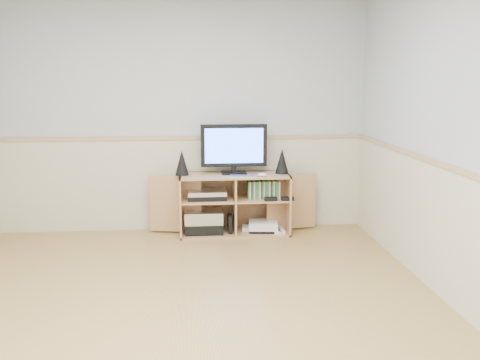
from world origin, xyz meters
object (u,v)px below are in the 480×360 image
monitor (234,147)px  game_consoles (262,226)px  keyboard (243,176)px  media_cabinet (234,202)px

monitor → game_consoles: bearing=-11.4°
keyboard → monitor: bearing=122.9°
media_cabinet → keyboard: (0.08, -0.19, 0.32)m
media_cabinet → game_consoles: 0.40m
media_cabinet → monitor: bearing=-90.0°
media_cabinet → game_consoles: size_ratio=4.01×
keyboard → game_consoles: size_ratio=0.64×
media_cabinet → game_consoles: bearing=-12.3°
media_cabinet → keyboard: keyboard is taller
monitor → game_consoles: (0.30, -0.06, -0.87)m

